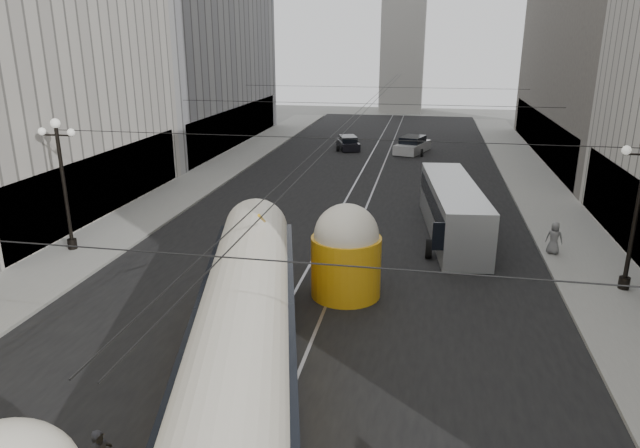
% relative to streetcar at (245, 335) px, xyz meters
% --- Properties ---
extents(road, '(20.00, 85.00, 0.02)m').
position_rel_streetcar_xyz_m(road, '(0.50, 24.23, -1.91)').
color(road, black).
rests_on(road, ground).
extents(sidewalk_left, '(4.00, 72.00, 0.15)m').
position_rel_streetcar_xyz_m(sidewalk_left, '(-11.50, 27.73, -1.83)').
color(sidewalk_left, gray).
rests_on(sidewalk_left, ground).
extents(sidewalk_right, '(4.00, 72.00, 0.15)m').
position_rel_streetcar_xyz_m(sidewalk_right, '(12.50, 27.73, -1.83)').
color(sidewalk_right, gray).
rests_on(sidewalk_right, ground).
extents(rail_left, '(0.12, 85.00, 0.04)m').
position_rel_streetcar_xyz_m(rail_left, '(-0.25, 24.23, -1.91)').
color(rail_left, gray).
rests_on(rail_left, ground).
extents(rail_right, '(0.12, 85.00, 0.04)m').
position_rel_streetcar_xyz_m(rail_right, '(1.25, 24.23, -1.91)').
color(rail_right, gray).
rests_on(rail_right, ground).
extents(distant_tower, '(6.00, 6.00, 31.36)m').
position_rel_streetcar_xyz_m(distant_tower, '(0.50, 71.73, 13.06)').
color(distant_tower, '#B2AFA8').
rests_on(distant_tower, ground).
extents(lamppost_left_mid, '(1.86, 0.44, 6.37)m').
position_rel_streetcar_xyz_m(lamppost_left_mid, '(-12.10, 9.73, 1.84)').
color(lamppost_left_mid, black).
rests_on(lamppost_left_mid, sidewalk_left).
extents(lamppost_right_mid, '(1.86, 0.44, 6.37)m').
position_rel_streetcar_xyz_m(lamppost_right_mid, '(13.10, 9.73, 1.84)').
color(lamppost_right_mid, black).
rests_on(lamppost_right_mid, sidewalk_right).
extents(catenary, '(25.00, 72.00, 0.23)m').
position_rel_streetcar_xyz_m(catenary, '(0.62, 23.22, 3.97)').
color(catenary, black).
rests_on(catenary, ground).
extents(streetcar, '(6.52, 17.35, 3.91)m').
position_rel_streetcar_xyz_m(streetcar, '(0.00, 0.00, 0.00)').
color(streetcar, orange).
rests_on(streetcar, ground).
extents(city_bus, '(3.51, 11.16, 2.78)m').
position_rel_streetcar_xyz_m(city_bus, '(6.28, 15.81, -0.38)').
color(city_bus, '#AAAEB0').
rests_on(city_bus, ground).
extents(sedan_white_far, '(3.37, 5.25, 1.54)m').
position_rel_streetcar_xyz_m(sedan_white_far, '(3.40, 39.09, -1.21)').
color(sedan_white_far, silver).
rests_on(sedan_white_far, ground).
extents(sedan_dark_far, '(2.82, 4.33, 1.27)m').
position_rel_streetcar_xyz_m(sedan_dark_far, '(-2.72, 39.85, -1.33)').
color(sedan_dark_far, black).
rests_on(sedan_dark_far, ground).
extents(pedestrian_sidewalk_right, '(0.88, 0.68, 1.58)m').
position_rel_streetcar_xyz_m(pedestrian_sidewalk_right, '(11.00, 13.45, -0.97)').
color(pedestrian_sidewalk_right, slate).
rests_on(pedestrian_sidewalk_right, sidewalk_right).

